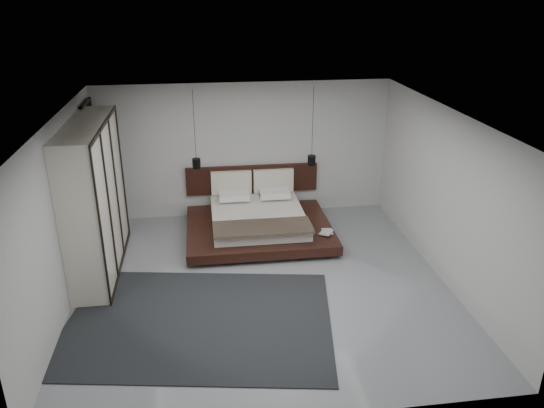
{
  "coord_description": "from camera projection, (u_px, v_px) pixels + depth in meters",
  "views": [
    {
      "loc": [
        -0.88,
        -7.55,
        4.57
      ],
      "look_at": [
        0.32,
        1.2,
        0.91
      ],
      "focal_mm": 35.0,
      "sensor_mm": 36.0,
      "label": 1
    }
  ],
  "objects": [
    {
      "name": "pendant_right",
      "position": [
        312.0,
        160.0,
        10.57
      ],
      "size": [
        0.16,
        0.16,
        1.56
      ],
      "color": "black",
      "rests_on": "ceiling"
    },
    {
      "name": "bed",
      "position": [
        258.0,
        220.0,
        10.43
      ],
      "size": [
        2.77,
        2.39,
        1.08
      ],
      "color": "black",
      "rests_on": "floor"
    },
    {
      "name": "book_upper",
      "position": [
        321.0,
        231.0,
        9.94
      ],
      "size": [
        0.32,
        0.34,
        0.02
      ],
      "primitive_type": "imported",
      "rotation": [
        0.0,
        0.0,
        -0.58
      ],
      "color": "#99724C",
      "rests_on": "book_lower"
    },
    {
      "name": "wardrobe",
      "position": [
        94.0,
        199.0,
        8.8
      ],
      "size": [
        0.62,
        2.62,
        2.57
      ],
      "color": "beige",
      "rests_on": "floor"
    },
    {
      "name": "floor",
      "position": [
        263.0,
        283.0,
        8.77
      ],
      "size": [
        6.0,
        6.0,
        0.0
      ],
      "primitive_type": "plane",
      "color": "gray",
      "rests_on": "ground"
    },
    {
      "name": "book_lower",
      "position": [
        322.0,
        232.0,
        9.98
      ],
      "size": [
        0.24,
        0.3,
        0.03
      ],
      "primitive_type": "imported",
      "rotation": [
        0.0,
        0.0,
        -0.13
      ],
      "color": "#99724C",
      "rests_on": "bed"
    },
    {
      "name": "wall_back",
      "position": [
        245.0,
        150.0,
        10.98
      ],
      "size": [
        6.0,
        0.0,
        6.0
      ],
      "primitive_type": "plane",
      "rotation": [
        1.57,
        0.0,
        0.0
      ],
      "color": "#BCBCBA",
      "rests_on": "floor"
    },
    {
      "name": "rug",
      "position": [
        199.0,
        321.0,
        7.78
      ],
      "size": [
        4.26,
        3.35,
        0.02
      ],
      "primitive_type": "cube",
      "rotation": [
        0.0,
        0.0,
        -0.16
      ],
      "color": "black",
      "rests_on": "floor"
    },
    {
      "name": "ceiling",
      "position": [
        261.0,
        117.0,
        7.7
      ],
      "size": [
        6.0,
        6.0,
        0.0
      ],
      "primitive_type": "plane",
      "rotation": [
        3.14,
        0.0,
        0.0
      ],
      "color": "white",
      "rests_on": "wall_back"
    },
    {
      "name": "pendant_left",
      "position": [
        196.0,
        163.0,
        10.27
      ],
      "size": [
        0.16,
        0.16,
        1.53
      ],
      "color": "black",
      "rests_on": "ceiling"
    },
    {
      "name": "wall_front",
      "position": [
        296.0,
        316.0,
        5.49
      ],
      "size": [
        6.0,
        0.0,
        6.0
      ],
      "primitive_type": "plane",
      "rotation": [
        -1.57,
        0.0,
        0.0
      ],
      "color": "#BCBCBA",
      "rests_on": "floor"
    },
    {
      "name": "lattice_screen",
      "position": [
        94.0,
        170.0,
        10.15
      ],
      "size": [
        0.05,
        0.9,
        2.6
      ],
      "primitive_type": "cube",
      "color": "black",
      "rests_on": "floor"
    },
    {
      "name": "wall_left",
      "position": [
        61.0,
        216.0,
        7.86
      ],
      "size": [
        0.0,
        6.0,
        6.0
      ],
      "primitive_type": "plane",
      "rotation": [
        1.57,
        0.0,
        1.57
      ],
      "color": "#BCBCBA",
      "rests_on": "floor"
    },
    {
      "name": "wall_right",
      "position": [
        445.0,
        196.0,
        8.62
      ],
      "size": [
        0.0,
        6.0,
        6.0
      ],
      "primitive_type": "plane",
      "rotation": [
        1.57,
        0.0,
        -1.57
      ],
      "color": "#BCBCBA",
      "rests_on": "floor"
    }
  ]
}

